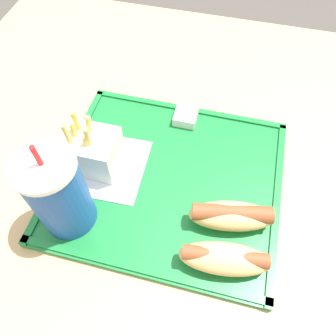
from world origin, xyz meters
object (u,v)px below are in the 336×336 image
object	(u,v)px
sauce_cup_mayo	(186,116)
soda_cup	(59,194)
hot_dog_near	(231,215)
fries_carton	(92,150)
hot_dog_far	(225,258)

from	to	relation	value
sauce_cup_mayo	soda_cup	bearing A→B (deg)	61.50
soda_cup	hot_dog_near	world-z (taller)	soda_cup
fries_carton	sauce_cup_mayo	size ratio (longest dim) A/B	2.62
hot_dog_far	fries_carton	distance (m)	0.28
fries_carton	hot_dog_near	bearing A→B (deg)	167.38
soda_cup	sauce_cup_mayo	xyz separation A→B (m)	(-0.14, -0.25, -0.07)
hot_dog_far	sauce_cup_mayo	size ratio (longest dim) A/B	3.18
hot_dog_far	sauce_cup_mayo	distance (m)	0.29
soda_cup	hot_dog_far	world-z (taller)	soda_cup
soda_cup	hot_dog_far	bearing A→B (deg)	176.25
hot_dog_near	hot_dog_far	bearing A→B (deg)	90.00
hot_dog_near	sauce_cup_mayo	bearing A→B (deg)	-59.48
hot_dog_near	fries_carton	size ratio (longest dim) A/B	1.23
soda_cup	fries_carton	size ratio (longest dim) A/B	1.65
soda_cup	hot_dog_far	xyz separation A→B (m)	(-0.25, 0.02, -0.05)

